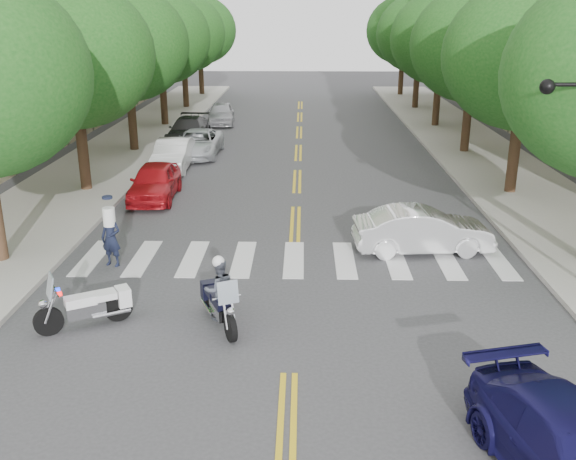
{
  "coord_description": "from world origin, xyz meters",
  "views": [
    {
      "loc": [
        0.26,
        -11.74,
        7.24
      ],
      "look_at": [
        -0.16,
        5.5,
        1.3
      ],
      "focal_mm": 40.0,
      "sensor_mm": 36.0,
      "label": 1
    }
  ],
  "objects_px": {
    "convertible": "(423,230)",
    "motorcycle_parked": "(92,306)",
    "motorcycle_police": "(219,294)",
    "officer_standing": "(111,238)"
  },
  "relations": [
    {
      "from": "motorcycle_police",
      "to": "convertible",
      "type": "relative_size",
      "value": 0.49
    },
    {
      "from": "convertible",
      "to": "motorcycle_parked",
      "type": "bearing_deg",
      "value": 115.91
    },
    {
      "from": "motorcycle_police",
      "to": "officer_standing",
      "type": "bearing_deg",
      "value": -69.17
    },
    {
      "from": "officer_standing",
      "to": "convertible",
      "type": "height_order",
      "value": "officer_standing"
    },
    {
      "from": "motorcycle_police",
      "to": "convertible",
      "type": "distance_m",
      "value": 7.68
    },
    {
      "from": "convertible",
      "to": "motorcycle_police",
      "type": "bearing_deg",
      "value": 126.82
    },
    {
      "from": "motorcycle_police",
      "to": "motorcycle_parked",
      "type": "height_order",
      "value": "motorcycle_police"
    },
    {
      "from": "motorcycle_police",
      "to": "motorcycle_parked",
      "type": "bearing_deg",
      "value": -21.51
    },
    {
      "from": "convertible",
      "to": "officer_standing",
      "type": "bearing_deg",
      "value": 93.54
    },
    {
      "from": "motorcycle_police",
      "to": "officer_standing",
      "type": "xyz_separation_m",
      "value": [
        -3.66,
        3.72,
        0.06
      ]
    }
  ]
}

